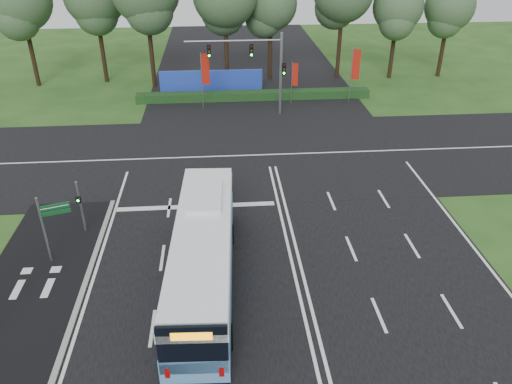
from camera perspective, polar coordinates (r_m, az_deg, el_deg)
ground at (r=26.39m, az=3.83°, el=-6.88°), size 120.00×120.00×0.00m
road_main at (r=26.38m, az=3.83°, el=-6.84°), size 20.00×120.00×0.04m
road_cross at (r=36.67m, az=1.24°, el=4.26°), size 120.00×14.00×0.05m
bike_path at (r=25.47m, az=-24.81°, el=-11.52°), size 5.00×18.00×0.06m
kerb_strip at (r=24.70m, az=-19.51°, el=-11.60°), size 0.25×18.00×0.12m
city_bus at (r=23.27m, az=-6.02°, el=-7.19°), size 3.14×12.43×3.54m
pedestrian_signal at (r=28.62m, az=-19.43°, el=-1.46°), size 0.27×0.41×3.14m
street_sign at (r=26.46m, az=-22.56°, el=-3.06°), size 1.40×0.51×3.75m
banner_flag_left at (r=45.09m, az=-5.92°, el=13.39°), size 0.75×0.15×5.08m
banner_flag_mid at (r=46.49m, az=4.39°, el=13.00°), size 0.56×0.20×3.88m
banner_flag_right at (r=47.22m, az=11.20°, el=13.73°), size 0.72×0.27×5.07m
traffic_light_gantry at (r=43.10m, az=0.44°, el=14.69°), size 8.41×0.28×7.00m
hedge at (r=48.12m, az=-0.25°, el=10.97°), size 22.00×1.20×0.80m
blue_hoarding at (r=50.17m, az=-5.14°, el=12.47°), size 10.00×0.30×2.20m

